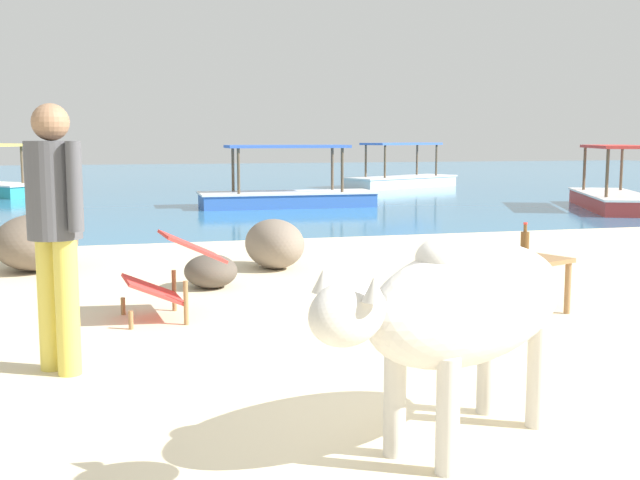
# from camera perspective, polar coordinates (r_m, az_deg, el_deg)

# --- Properties ---
(sand_beach) EXTENTS (18.00, 14.00, 0.04)m
(sand_beach) POSITION_cam_1_polar(r_m,az_deg,el_deg) (4.42, 11.45, -11.72)
(sand_beach) COLOR beige
(sand_beach) RESTS_ON ground
(water_surface) EXTENTS (60.00, 36.00, 0.03)m
(water_surface) POSITION_cam_1_polar(r_m,az_deg,el_deg) (25.84, -10.79, 4.08)
(water_surface) COLOR teal
(water_surface) RESTS_ON ground
(cow) EXTENTS (1.68, 1.21, 0.99)m
(cow) POSITION_cam_1_polar(r_m,az_deg,el_deg) (3.67, 10.50, -4.76)
(cow) COLOR beige
(cow) RESTS_ON sand_beach
(low_bench_table) EXTENTS (0.87, 0.70, 0.46)m
(low_bench_table) POSITION_cam_1_polar(r_m,az_deg,el_deg) (6.49, 14.54, -2.03)
(low_bench_table) COLOR olive
(low_bench_table) RESTS_ON sand_beach
(bottle) EXTENTS (0.07, 0.07, 0.30)m
(bottle) POSITION_cam_1_polar(r_m,az_deg,el_deg) (6.46, 14.62, -0.32)
(bottle) COLOR brown
(bottle) RESTS_ON low_bench_table
(deck_chair_far) EXTENTS (0.81, 0.60, 0.68)m
(deck_chair_far) POSITION_cam_1_polar(r_m,az_deg,el_deg) (6.29, -10.63, -2.16)
(deck_chair_far) COLOR olive
(deck_chair_far) RESTS_ON sand_beach
(person_standing) EXTENTS (0.35, 0.42, 1.62)m
(person_standing) POSITION_cam_1_polar(r_m,az_deg,el_deg) (4.94, -18.69, 1.56)
(person_standing) COLOR #DBC64C
(person_standing) RESTS_ON sand_beach
(shore_rock_large) EXTENTS (0.74, 0.93, 0.54)m
(shore_rock_large) POSITION_cam_1_polar(r_m,az_deg,el_deg) (8.58, -3.32, -0.28)
(shore_rock_large) COLOR gray
(shore_rock_large) RESTS_ON sand_beach
(shore_rock_medium) EXTENTS (0.51, 0.56, 0.32)m
(shore_rock_medium) POSITION_cam_1_polar(r_m,az_deg,el_deg) (7.55, -7.92, -2.25)
(shore_rock_medium) COLOR brown
(shore_rock_medium) RESTS_ON sand_beach
(shore_rock_small) EXTENTS (1.02, 1.21, 0.61)m
(shore_rock_small) POSITION_cam_1_polar(r_m,az_deg,el_deg) (8.98, -19.89, -0.15)
(shore_rock_small) COLOR #6B5B4C
(shore_rock_small) RESTS_ON sand_beach
(boat_red) EXTENTS (2.47, 3.83, 1.29)m
(boat_red) POSITION_cam_1_polar(r_m,az_deg,el_deg) (17.03, 20.51, 3.04)
(boat_red) COLOR #C63833
(boat_red) RESTS_ON water_surface
(boat_white) EXTENTS (3.81, 2.63, 1.29)m
(boat_white) POSITION_cam_1_polar(r_m,az_deg,el_deg) (23.14, 5.92, 4.51)
(boat_white) COLOR white
(boat_white) RESTS_ON water_surface
(boat_blue) EXTENTS (3.68, 1.18, 1.29)m
(boat_blue) POSITION_cam_1_polar(r_m,az_deg,el_deg) (16.46, -2.38, 3.36)
(boat_blue) COLOR #3866B7
(boat_blue) RESTS_ON water_surface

